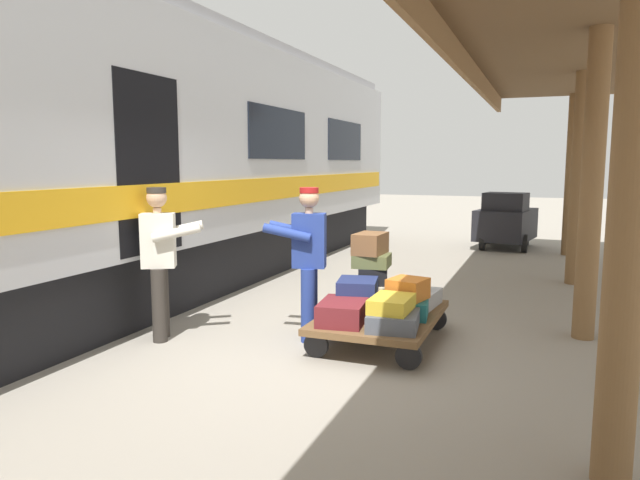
{
  "coord_description": "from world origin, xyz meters",
  "views": [
    {
      "loc": [
        -1.99,
        5.39,
        1.97
      ],
      "look_at": [
        0.24,
        -0.3,
        1.15
      ],
      "focal_mm": 32.44,
      "sensor_mm": 36.0,
      "label": 1
    }
  ],
  "objects_px": {
    "train_car": "(48,155)",
    "baggage_tug": "(506,221)",
    "suitcase_gray_aluminum": "(415,298)",
    "suitcase_teal_softside": "(405,307)",
    "suitcase_slate_roller": "(394,320)",
    "suitcase_orange_carryall": "(408,289)",
    "suitcase_navy_fabric": "(358,287)",
    "suitcase_black_hardshell": "(373,275)",
    "suitcase_yellow_case": "(392,304)",
    "suitcase_tan_vintage": "(358,303)",
    "suitcase_maroon_trunk": "(343,312)",
    "luggage_cart": "(381,318)",
    "suitcase_brown_leather": "(370,243)",
    "suitcase_olive_duffel": "(372,260)",
    "porter_by_door": "(161,258)",
    "porter_in_overalls": "(307,258)",
    "suitcase_cream_canvas": "(370,292)"
  },
  "relations": [
    {
      "from": "train_car",
      "to": "baggage_tug",
      "type": "bearing_deg",
      "value": -119.3
    },
    {
      "from": "train_car",
      "to": "suitcase_gray_aluminum",
      "type": "distance_m",
      "value": 4.74
    },
    {
      "from": "train_car",
      "to": "suitcase_gray_aluminum",
      "type": "height_order",
      "value": "train_car"
    },
    {
      "from": "luggage_cart",
      "to": "train_car",
      "type": "bearing_deg",
      "value": 8.43
    },
    {
      "from": "suitcase_black_hardshell",
      "to": "suitcase_maroon_trunk",
      "type": "bearing_deg",
      "value": 87.71
    },
    {
      "from": "train_car",
      "to": "suitcase_gray_aluminum",
      "type": "bearing_deg",
      "value": -165.77
    },
    {
      "from": "suitcase_maroon_trunk",
      "to": "suitcase_yellow_case",
      "type": "bearing_deg",
      "value": -178.63
    },
    {
      "from": "luggage_cart",
      "to": "suitcase_black_hardshell",
      "type": "distance_m",
      "value": 0.65
    },
    {
      "from": "suitcase_navy_fabric",
      "to": "suitcase_olive_duffel",
      "type": "distance_m",
      "value": 0.54
    },
    {
      "from": "train_car",
      "to": "suitcase_teal_softside",
      "type": "distance_m",
      "value": 4.65
    },
    {
      "from": "suitcase_olive_duffel",
      "to": "baggage_tug",
      "type": "distance_m",
      "value": 7.56
    },
    {
      "from": "suitcase_orange_carryall",
      "to": "baggage_tug",
      "type": "distance_m",
      "value": 7.98
    },
    {
      "from": "porter_in_overalls",
      "to": "porter_by_door",
      "type": "height_order",
      "value": "same"
    },
    {
      "from": "suitcase_tan_vintage",
      "to": "train_car",
      "type": "bearing_deg",
      "value": 9.03
    },
    {
      "from": "suitcase_yellow_case",
      "to": "porter_in_overalls",
      "type": "bearing_deg",
      "value": -16.42
    },
    {
      "from": "porter_in_overalls",
      "to": "baggage_tug",
      "type": "relative_size",
      "value": 0.91
    },
    {
      "from": "suitcase_black_hardshell",
      "to": "suitcase_brown_leather",
      "type": "xyz_separation_m",
      "value": [
        0.05,
        -0.02,
        0.37
      ]
    },
    {
      "from": "suitcase_teal_softside",
      "to": "suitcase_black_hardshell",
      "type": "relative_size",
      "value": 1.4
    },
    {
      "from": "suitcase_tan_vintage",
      "to": "porter_in_overalls",
      "type": "bearing_deg",
      "value": 18.18
    },
    {
      "from": "suitcase_cream_canvas",
      "to": "baggage_tug",
      "type": "height_order",
      "value": "baggage_tug"
    },
    {
      "from": "luggage_cart",
      "to": "suitcase_brown_leather",
      "type": "height_order",
      "value": "suitcase_brown_leather"
    },
    {
      "from": "suitcase_maroon_trunk",
      "to": "suitcase_teal_softside",
      "type": "bearing_deg",
      "value": -137.44
    },
    {
      "from": "suitcase_slate_roller",
      "to": "baggage_tug",
      "type": "bearing_deg",
      "value": -93.39
    },
    {
      "from": "train_car",
      "to": "suitcase_maroon_trunk",
      "type": "distance_m",
      "value": 4.11
    },
    {
      "from": "suitcase_gray_aluminum",
      "to": "suitcase_orange_carryall",
      "type": "height_order",
      "value": "suitcase_orange_carryall"
    },
    {
      "from": "suitcase_gray_aluminum",
      "to": "suitcase_black_hardshell",
      "type": "height_order",
      "value": "suitcase_black_hardshell"
    },
    {
      "from": "porter_in_overalls",
      "to": "baggage_tug",
      "type": "bearing_deg",
      "value": -100.9
    },
    {
      "from": "suitcase_olive_duffel",
      "to": "porter_by_door",
      "type": "bearing_deg",
      "value": 31.2
    },
    {
      "from": "suitcase_navy_fabric",
      "to": "baggage_tug",
      "type": "bearing_deg",
      "value": -97.38
    },
    {
      "from": "luggage_cart",
      "to": "suitcase_orange_carryall",
      "type": "xyz_separation_m",
      "value": [
        -0.29,
        -0.01,
        0.35
      ]
    },
    {
      "from": "suitcase_maroon_trunk",
      "to": "suitcase_orange_carryall",
      "type": "bearing_deg",
      "value": -138.2
    },
    {
      "from": "suitcase_gray_aluminum",
      "to": "suitcase_teal_softside",
      "type": "relative_size",
      "value": 1.15
    },
    {
      "from": "suitcase_teal_softside",
      "to": "suitcase_black_hardshell",
      "type": "xyz_separation_m",
      "value": [
        0.5,
        -0.47,
        0.23
      ]
    },
    {
      "from": "suitcase_tan_vintage",
      "to": "suitcase_maroon_trunk",
      "type": "xyz_separation_m",
      "value": [
        -0.0,
        0.49,
        0.02
      ]
    },
    {
      "from": "suitcase_slate_roller",
      "to": "suitcase_orange_carryall",
      "type": "relative_size",
      "value": 1.64
    },
    {
      "from": "suitcase_gray_aluminum",
      "to": "suitcase_teal_softside",
      "type": "xyz_separation_m",
      "value": [
        0.0,
        0.49,
        0.01
      ]
    },
    {
      "from": "suitcase_olive_duffel",
      "to": "suitcase_slate_roller",
      "type": "bearing_deg",
      "value": 118.0
    },
    {
      "from": "suitcase_navy_fabric",
      "to": "suitcase_black_hardshell",
      "type": "xyz_separation_m",
      "value": [
        -0.04,
        -0.49,
        0.05
      ]
    },
    {
      "from": "suitcase_orange_carryall",
      "to": "porter_in_overalls",
      "type": "relative_size",
      "value": 0.22
    },
    {
      "from": "suitcase_orange_carryall",
      "to": "suitcase_brown_leather",
      "type": "distance_m",
      "value": 0.85
    },
    {
      "from": "porter_by_door",
      "to": "baggage_tug",
      "type": "bearing_deg",
      "value": -109.43
    },
    {
      "from": "suitcase_yellow_case",
      "to": "suitcase_tan_vintage",
      "type": "bearing_deg",
      "value": -43.27
    },
    {
      "from": "suitcase_black_hardshell",
      "to": "suitcase_yellow_case",
      "type": "distance_m",
      "value": 1.07
    },
    {
      "from": "luggage_cart",
      "to": "porter_by_door",
      "type": "bearing_deg",
      "value": 18.36
    },
    {
      "from": "suitcase_gray_aluminum",
      "to": "luggage_cart",
      "type": "bearing_deg",
      "value": 61.43
    },
    {
      "from": "suitcase_maroon_trunk",
      "to": "suitcase_brown_leather",
      "type": "relative_size",
      "value": 1.32
    },
    {
      "from": "suitcase_maroon_trunk",
      "to": "porter_in_overalls",
      "type": "xyz_separation_m",
      "value": [
        0.53,
        -0.32,
        0.48
      ]
    },
    {
      "from": "suitcase_black_hardshell",
      "to": "porter_by_door",
      "type": "distance_m",
      "value": 2.44
    },
    {
      "from": "porter_in_overalls",
      "to": "suitcase_teal_softside",
      "type": "bearing_deg",
      "value": -170.73
    },
    {
      "from": "suitcase_slate_roller",
      "to": "suitcase_teal_softside",
      "type": "distance_m",
      "value": 0.49
    }
  ]
}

